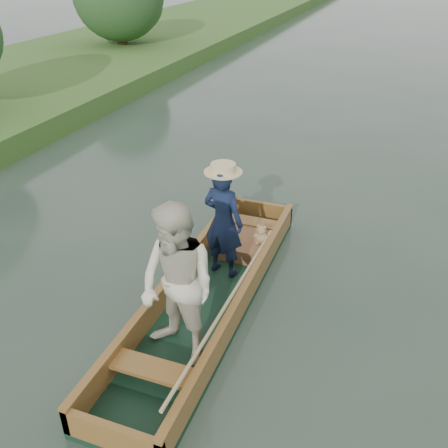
% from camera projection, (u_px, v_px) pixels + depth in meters
% --- Properties ---
extents(ground, '(120.00, 120.00, 0.00)m').
position_uv_depth(ground, '(209.00, 304.00, 6.88)').
color(ground, '#283D30').
rests_on(ground, ground).
extents(trees_far, '(22.95, 14.20, 4.41)m').
position_uv_depth(trees_far, '(317.00, 24.00, 13.16)').
color(trees_far, '#47331E').
rests_on(trees_far, ground).
extents(punt, '(1.23, 5.00, 2.05)m').
position_uv_depth(punt, '(201.00, 274.00, 6.24)').
color(punt, black).
rests_on(punt, ground).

